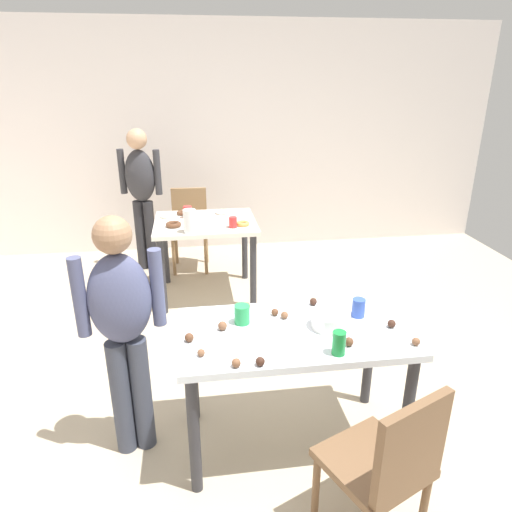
{
  "coord_description": "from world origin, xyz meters",
  "views": [
    {
      "loc": [
        -0.45,
        -2.34,
        2.03
      ],
      "look_at": [
        -0.05,
        0.47,
        0.9
      ],
      "focal_mm": 32.38,
      "sensor_mm": 36.0,
      "label": 1
    }
  ],
  "objects": [
    {
      "name": "ground_plane",
      "position": [
        0.0,
        0.0,
        0.0
      ],
      "size": [
        6.4,
        6.4,
        0.0
      ],
      "primitive_type": "plane",
      "color": "tan"
    },
    {
      "name": "wall_back",
      "position": [
        0.0,
        3.2,
        1.3
      ],
      "size": [
        6.4,
        0.1,
        2.6
      ],
      "primitive_type": "cube",
      "color": "silver",
      "rests_on": "ground_plane"
    },
    {
      "name": "dining_table_near",
      "position": [
        0.06,
        -0.24,
        0.64
      ],
      "size": [
        1.24,
        0.67,
        0.75
      ],
      "color": "silver",
      "rests_on": "ground_plane"
    },
    {
      "name": "dining_table_far",
      "position": [
        -0.34,
        1.79,
        0.63
      ],
      "size": [
        0.93,
        0.78,
        0.75
      ],
      "color": "silver",
      "rests_on": "ground_plane"
    },
    {
      "name": "chair_near_table",
      "position": [
        0.31,
        -0.94,
        0.5
      ],
      "size": [
        0.53,
        0.53,
        0.87
      ],
      "color": "brown",
      "rests_on": "ground_plane"
    },
    {
      "name": "chair_far_table",
      "position": [
        -0.49,
        2.53,
        0.5
      ],
      "size": [
        0.42,
        0.42,
        0.87
      ],
      "color": "olive",
      "rests_on": "ground_plane"
    },
    {
      "name": "person_girl_near",
      "position": [
        -0.84,
        -0.16,
        0.83
      ],
      "size": [
        0.46,
        0.25,
        1.4
      ],
      "color": "#383D4C",
      "rests_on": "ground_plane"
    },
    {
      "name": "person_adult_far",
      "position": [
        -0.98,
        2.54,
        0.91
      ],
      "size": [
        0.45,
        0.27,
        1.52
      ],
      "color": "#28282D",
      "rests_on": "ground_plane"
    },
    {
      "name": "mixing_bowl",
      "position": [
        0.25,
        -0.24,
        0.79
      ],
      "size": [
        0.2,
        0.2,
        0.08
      ],
      "primitive_type": "cylinder",
      "color": "white",
      "rests_on": "dining_table_near"
    },
    {
      "name": "soda_can",
      "position": [
        0.22,
        -0.5,
        0.81
      ],
      "size": [
        0.07,
        0.07,
        0.12
      ],
      "primitive_type": "cylinder",
      "color": "#198438",
      "rests_on": "dining_table_near"
    },
    {
      "name": "fork_near",
      "position": [
        -0.3,
        -0.02,
        0.75
      ],
      "size": [
        0.17,
        0.02,
        0.01
      ],
      "primitive_type": "cube",
      "color": "silver",
      "rests_on": "dining_table_near"
    },
    {
      "name": "cup_near_0",
      "position": [
        -0.21,
        -0.13,
        0.8
      ],
      "size": [
        0.08,
        0.08,
        0.11
      ],
      "primitive_type": "cylinder",
      "color": "green",
      "rests_on": "dining_table_near"
    },
    {
      "name": "cup_near_1",
      "position": [
        0.44,
        -0.15,
        0.8
      ],
      "size": [
        0.07,
        0.07,
        0.11
      ],
      "primitive_type": "cylinder",
      "color": "#3351B2",
      "rests_on": "dining_table_near"
    },
    {
      "name": "cake_ball_0",
      "position": [
        -0.17,
        0.02,
        0.77
      ],
      "size": [
        0.04,
        0.04,
        0.04
      ],
      "primitive_type": "sphere",
      "color": "brown",
      "rests_on": "dining_table_near"
    },
    {
      "name": "cake_ball_1",
      "position": [
        -0.45,
        -0.42,
        0.77
      ],
      "size": [
        0.04,
        0.04,
        0.04
      ],
      "primitive_type": "sphere",
      "color": "brown",
      "rests_on": "dining_table_near"
    },
    {
      "name": "cake_ball_2",
      "position": [
        0.23,
        0.02,
        0.77
      ],
      "size": [
        0.04,
        0.04,
        0.04
      ],
      "primitive_type": "sphere",
      "color": "#3D2319",
      "rests_on": "dining_table_near"
    },
    {
      "name": "cake_ball_3",
      "position": [
        0.03,
        -0.11,
        0.77
      ],
      "size": [
        0.04,
        0.04,
        0.04
      ],
      "primitive_type": "sphere",
      "color": "brown",
      "rests_on": "dining_table_near"
    },
    {
      "name": "cake_ball_4",
      "position": [
        0.29,
        -0.43,
        0.77
      ],
      "size": [
        0.05,
        0.05,
        0.05
      ],
      "primitive_type": "sphere",
      "color": "brown",
      "rests_on": "dining_table_near"
    },
    {
      "name": "cake_ball_5",
      "position": [
        0.63,
        -0.47,
        0.77
      ],
      "size": [
        0.04,
        0.04,
        0.04
      ],
      "primitive_type": "sphere",
      "color": "brown",
      "rests_on": "dining_table_near"
    },
    {
      "name": "cake_ball_6",
      "position": [
        -0.29,
        -0.53,
        0.77
      ],
      "size": [
        0.04,
        0.04,
        0.04
      ],
      "primitive_type": "sphere",
      "color": "brown",
      "rests_on": "dining_table_near"
    },
    {
      "name": "cake_ball_7",
      "position": [
        -0.33,
        -0.19,
        0.77
      ],
      "size": [
        0.05,
        0.05,
        0.05
      ],
      "primitive_type": "sphere",
      "color": "brown",
      "rests_on": "dining_table_near"
    },
    {
      "name": "cake_ball_8",
      "position": [
        -0.5,
        -0.28,
        0.77
      ],
      "size": [
        0.05,
        0.05,
        0.05
      ],
      "primitive_type": "sphere",
      "color": "brown",
      "rests_on": "dining_table_near"
    },
    {
      "name": "cake_ball_9",
      "position": [
        -0.18,
        -0.54,
        0.77
      ],
      "size": [
        0.04,
        0.04,
        0.04
      ],
      "primitive_type": "sphere",
      "color": "#3D2319",
      "rests_on": "dining_table_near"
    },
    {
      "name": "cake_ball_10",
      "position": [
        -0.02,
        -0.07,
        0.77
      ],
      "size": [
        0.04,
        0.04,
        0.04
      ],
      "primitive_type": "sphere",
      "color": "brown",
      "rests_on": "dining_table_near"
    },
    {
      "name": "cake_ball_11",
      "position": [
        0.58,
        -0.29,
        0.77
      ],
      "size": [
        0.04,
        0.04,
        0.04
      ],
      "primitive_type": "sphere",
      "color": "#3D2319",
      "rests_on": "dining_table_near"
    },
    {
      "name": "pitcher_far",
      "position": [
        -0.48,
        1.47,
        0.85
      ],
      "size": [
        0.11,
        0.11,
        0.2
      ],
      "primitive_type": "cylinder",
      "color": "white",
      "rests_on": "dining_table_far"
    },
    {
      "name": "cup_far_0",
      "position": [
        -0.1,
        1.56,
        0.8
      ],
      "size": [
        0.07,
        0.07,
        0.1
      ],
      "primitive_type": "cylinder",
      "color": "red",
      "rests_on": "dining_table_far"
    },
    {
      "name": "cup_far_1",
      "position": [
        -0.5,
        1.91,
        0.81
      ],
      "size": [
        0.08,
        0.08,
        0.11
      ],
      "primitive_type": "cylinder",
      "color": "red",
      "rests_on": "dining_table_far"
    },
    {
      "name": "donut_far_0",
      "position": [
        -0.18,
        2.01,
        0.77
      ],
      "size": [
        0.12,
        0.12,
        0.04
      ],
      "primitive_type": "torus",
      "color": "white",
      "rests_on": "dining_table_far"
    },
    {
      "name": "donut_far_1",
      "position": [
        -0.01,
        1.61,
        0.77
      ],
      "size": [
        0.12,
        0.12,
        0.04
      ],
      "primitive_type": "torus",
      "color": "gold",
      "rests_on": "dining_table_far"
    },
    {
      "name": "donut_far_2",
      "position": [
        -0.55,
        2.03,
        0.77
      ],
      "size": [
        0.11,
        0.11,
        0.03
      ],
      "primitive_type": "torus",
      "color": "brown",
      "rests_on": "dining_table_far"
    },
    {
      "name": "donut_far_3",
      "position": [
        -0.63,
        1.66,
        0.77
      ],
      "size": [
        0.14,
        0.14,
        0.04
      ],
      "primitive_type": "torus",
      "color": "brown",
      "rests_on": "dining_table_far"
    },
    {
      "name": "donut_far_4",
      "position": [
        -0.71,
        1.95,
        0.76
      ],
      "size": [
        0.1,
        0.1,
        0.03
      ],
      "primitive_type": "torus",
      "color": "white",
      "rests_on": "dining_table_far"
    }
  ]
}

